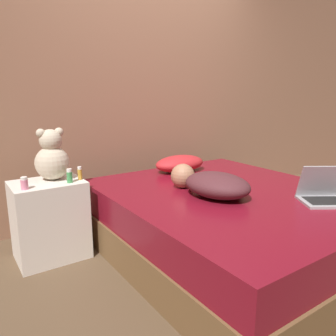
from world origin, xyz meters
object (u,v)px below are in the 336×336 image
object	(u,v)px
bottle_amber	(80,173)
pillow	(180,163)
person_lying	(211,183)
bottle_green	(70,176)
teddy_bear	(52,157)
bottle_pink	(24,183)
laptop	(327,194)

from	to	relation	value
bottle_amber	pillow	bearing A→B (deg)	5.53
bottle_amber	person_lying	bearing A→B (deg)	-39.96
person_lying	bottle_green	bearing A→B (deg)	134.61
person_lying	bottle_amber	world-z (taller)	bottle_amber
person_lying	teddy_bear	world-z (taller)	teddy_bear
bottle_green	teddy_bear	bearing A→B (deg)	114.04
person_lying	bottle_green	distance (m)	0.99
bottle_pink	teddy_bear	bearing A→B (deg)	34.57
laptop	bottle_amber	distance (m)	1.71
pillow	teddy_bear	size ratio (longest dim) A/B	1.31
pillow	person_lying	bearing A→B (deg)	-109.11
pillow	teddy_bear	world-z (taller)	teddy_bear
bottle_pink	bottle_green	distance (m)	0.30
person_lying	laptop	bearing A→B (deg)	-55.83
bottle_green	laptop	bearing A→B (deg)	-39.48
teddy_bear	bottle_pink	world-z (taller)	teddy_bear
laptop	bottle_pink	world-z (taller)	laptop
teddy_bear	person_lying	bearing A→B (deg)	-39.38
bottle_green	pillow	bearing A→B (deg)	7.18
person_lying	bottle_pink	world-z (taller)	person_lying
pillow	bottle_green	bearing A→B (deg)	-172.82
pillow	bottle_amber	xyz separation A→B (m)	(-0.97, -0.09, 0.06)
person_lying	laptop	distance (m)	0.76
bottle_green	bottle_amber	distance (m)	0.10
teddy_bear	pillow	bearing A→B (deg)	-1.17
pillow	laptop	distance (m)	1.28
bottle_pink	bottle_green	world-z (taller)	bottle_green
person_lying	laptop	size ratio (longest dim) A/B	1.61
pillow	person_lying	distance (m)	0.74
bottle_pink	person_lying	bearing A→B (deg)	-27.08
person_lying	pillow	bearing A→B (deg)	60.45
pillow	bottle_pink	size ratio (longest dim) A/B	5.82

